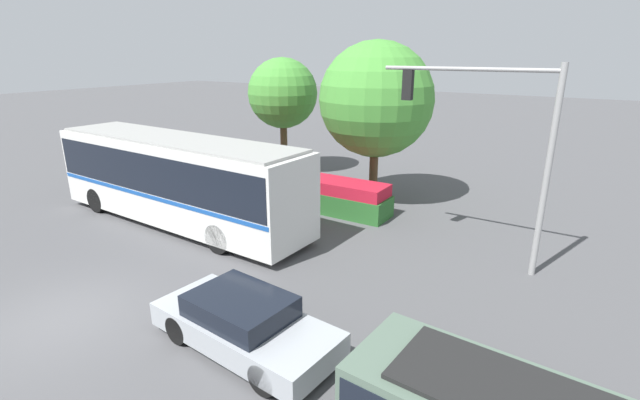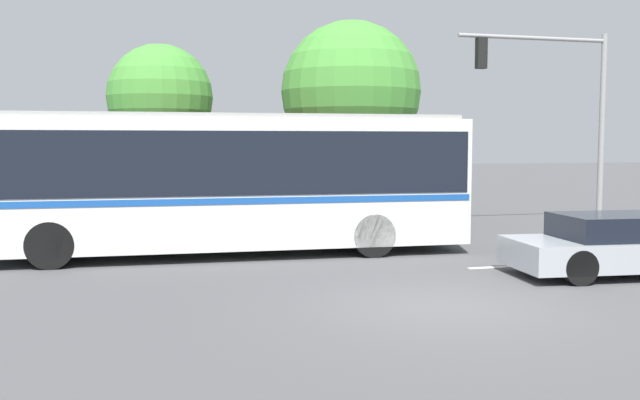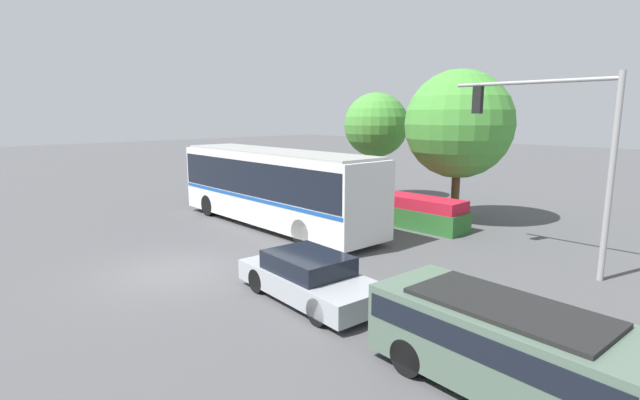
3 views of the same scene
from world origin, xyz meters
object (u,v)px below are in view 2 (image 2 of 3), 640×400
object	(u,v)px
sedan_foreground	(617,246)
street_tree_centre	(351,92)
city_bus	(227,175)
traffic_light_pole	(565,97)
street_tree_left	(160,98)

from	to	relation	value
sedan_foreground	street_tree_centre	world-z (taller)	street_tree_centre
city_bus	sedan_foreground	distance (m)	8.58
city_bus	traffic_light_pole	size ratio (longest dim) A/B	1.89
city_bus	traffic_light_pole	bearing A→B (deg)	-164.27
street_tree_centre	city_bus	bearing A→B (deg)	-128.16
city_bus	sedan_foreground	xyz separation A→B (m)	(7.17, -4.53, -1.28)
city_bus	sedan_foreground	size ratio (longest dim) A/B	2.52
city_bus	street_tree_centre	size ratio (longest dim) A/B	1.68
sedan_foreground	street_tree_centre	distance (m)	11.71
traffic_light_pole	street_tree_centre	size ratio (longest dim) A/B	0.89
street_tree_left	street_tree_centre	distance (m)	6.51
sedan_foreground	street_tree_centre	xyz separation A→B (m)	(-2.19, 10.87, 3.76)
street_tree_left	city_bus	bearing A→B (deg)	-81.52
traffic_light_pole	street_tree_left	bearing A→B (deg)	-25.57
traffic_light_pole	street_tree_centre	world-z (taller)	street_tree_centre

